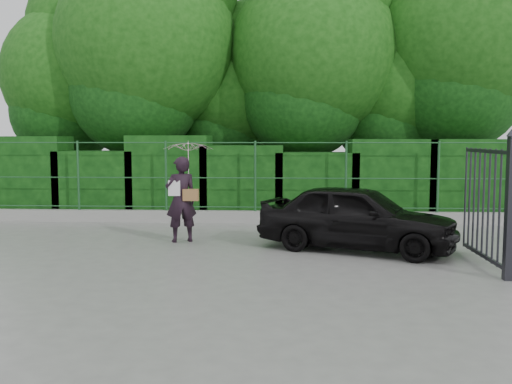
{
  "coord_description": "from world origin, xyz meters",
  "views": [
    {
      "loc": [
        1.19,
        -9.98,
        2.19
      ],
      "look_at": [
        0.59,
        1.3,
        1.1
      ],
      "focal_mm": 40.0,
      "sensor_mm": 36.0,
      "label": 1
    }
  ],
  "objects": [
    {
      "name": "fence",
      "position": [
        0.22,
        4.5,
        1.2
      ],
      "size": [
        14.13,
        0.06,
        1.8
      ],
      "color": "#21532A",
      "rests_on": "kerb"
    },
    {
      "name": "hedge",
      "position": [
        -0.0,
        5.5,
        1.03
      ],
      "size": [
        14.2,
        1.2,
        2.24
      ],
      "color": "black",
      "rests_on": "ground"
    },
    {
      "name": "ground",
      "position": [
        0.0,
        0.0,
        0.0
      ],
      "size": [
        80.0,
        80.0,
        0.0
      ],
      "primitive_type": "plane",
      "color": "gray"
    },
    {
      "name": "car",
      "position": [
        2.57,
        1.04,
        0.65
      ],
      "size": [
        4.09,
        2.86,
        1.29
      ],
      "primitive_type": "imported",
      "rotation": [
        0.0,
        0.0,
        1.18
      ],
      "color": "black",
      "rests_on": "ground"
    },
    {
      "name": "gate",
      "position": [
        4.6,
        -0.72,
        1.19
      ],
      "size": [
        0.22,
        2.33,
        2.36
      ],
      "color": "#26262D",
      "rests_on": "ground"
    },
    {
      "name": "trees",
      "position": [
        1.14,
        7.74,
        4.62
      ],
      "size": [
        17.1,
        6.15,
        8.08
      ],
      "color": "black",
      "rests_on": "ground"
    },
    {
      "name": "kerb",
      "position": [
        0.0,
        4.5,
        0.15
      ],
      "size": [
        14.0,
        0.25,
        0.3
      ],
      "primitive_type": "cube",
      "color": "#9E9E99",
      "rests_on": "ground"
    },
    {
      "name": "woman",
      "position": [
        -0.9,
        1.77,
        1.39
      ],
      "size": [
        1.04,
        1.02,
        2.12
      ],
      "color": "black",
      "rests_on": "ground"
    }
  ]
}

